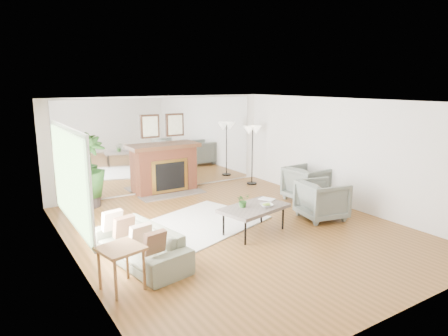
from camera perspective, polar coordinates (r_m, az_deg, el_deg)
ground at (r=7.96m, az=1.81°, el=-8.79°), size 7.00×7.00×0.00m
wall_left at (r=6.45m, az=-20.68°, el=-2.92°), size 0.02×7.00×2.50m
wall_right at (r=9.58m, az=16.83°, el=2.04°), size 0.02×7.00×2.50m
wall_back at (r=10.62m, az=-8.80°, el=3.35°), size 6.00×0.02×2.50m
mirror_panel at (r=10.60m, az=-8.75°, el=3.34°), size 5.40×0.04×2.40m
window_panel at (r=6.82m, az=-21.20°, el=-1.32°), size 0.04×2.40×1.50m
fireplace at (r=10.52m, az=-8.19°, el=0.02°), size 1.85×0.83×2.05m
area_rug at (r=8.24m, az=-3.71°, el=-7.97°), size 3.06×2.59×0.03m
coffee_table at (r=7.66m, az=4.33°, el=-5.82°), size 1.46×1.04×0.53m
sofa at (r=6.66m, az=-12.00°, el=-10.70°), size 1.09×2.04×0.57m
armchair_back at (r=9.99m, az=11.73°, el=-2.16°), size 0.97×0.94×0.84m
armchair_front at (r=8.71m, az=13.83°, el=-4.44°), size 1.06×1.04×0.82m
side_table at (r=5.79m, az=-14.53°, el=-11.81°), size 0.66×0.66×0.63m
potted_ficus at (r=9.68m, az=-18.90°, el=-0.06°), size 0.95×0.95×1.70m
floor_lamp at (r=11.19m, az=4.09°, el=4.76°), size 0.54×0.30×1.66m
tabletop_plant at (r=7.56m, az=2.73°, el=-4.64°), size 0.25×0.23×0.26m
fruit_bowl at (r=7.64m, az=6.08°, el=-5.33°), size 0.31×0.31×0.06m
book at (r=8.01m, az=5.78°, el=-4.64°), size 0.31×0.35×0.02m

